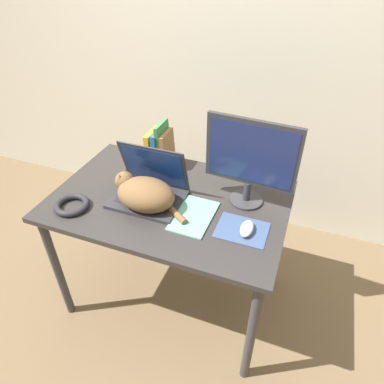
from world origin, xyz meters
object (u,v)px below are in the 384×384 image
(computer_mouse, at_px, (247,229))
(book_row, at_px, (160,148))
(notepad, at_px, (194,216))
(laptop, at_px, (150,189))
(external_monitor, at_px, (251,159))
(cat, at_px, (144,193))
(cable_coil, at_px, (72,205))

(computer_mouse, distance_m, book_row, 0.70)
(book_row, height_order, notepad, book_row)
(computer_mouse, distance_m, notepad, 0.25)
(notepad, bearing_deg, computer_mouse, -3.79)
(computer_mouse, relative_size, notepad, 0.40)
(laptop, distance_m, external_monitor, 0.51)
(computer_mouse, bearing_deg, laptop, 171.35)
(laptop, distance_m, book_row, 0.32)
(external_monitor, relative_size, book_row, 1.66)
(cat, bearing_deg, laptop, 97.42)
(cable_coil, distance_m, notepad, 0.59)
(laptop, bearing_deg, computer_mouse, -8.65)
(cat, xyz_separation_m, book_row, (-0.09, 0.37, 0.03))
(laptop, height_order, cat, laptop)
(external_monitor, height_order, book_row, external_monitor)
(book_row, bearing_deg, laptop, -74.99)
(laptop, bearing_deg, external_monitor, 17.29)
(book_row, distance_m, notepad, 0.50)
(computer_mouse, height_order, notepad, computer_mouse)
(book_row, xyz_separation_m, notepad, (0.33, -0.36, -0.10))
(computer_mouse, xyz_separation_m, notepad, (-0.25, 0.02, -0.02))
(notepad, bearing_deg, external_monitor, 45.49)
(cat, distance_m, external_monitor, 0.52)
(computer_mouse, height_order, book_row, book_row)
(cat, distance_m, computer_mouse, 0.50)
(cable_coil, bearing_deg, external_monitor, 24.26)
(computer_mouse, bearing_deg, cat, 179.29)
(cat, relative_size, book_row, 1.56)
(cat, height_order, notepad, cat)
(notepad, bearing_deg, cable_coil, -165.76)
(laptop, height_order, computer_mouse, laptop)
(external_monitor, distance_m, cable_coil, 0.87)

